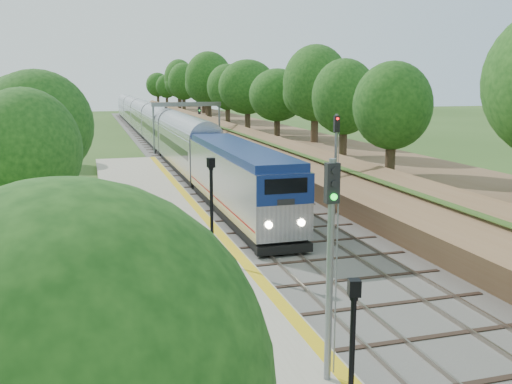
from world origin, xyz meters
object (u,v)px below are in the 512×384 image
object	(u,v)px
lamppost_mid	(351,377)
signal_platform	(330,247)
signal_gantry	(187,114)
signal_farside	(336,154)
train	(152,126)
lamppost_far	(212,216)
station_building	(17,147)

from	to	relation	value
lamppost_mid	signal_platform	bearing A→B (deg)	75.43
signal_platform	lamppost_mid	bearing A→B (deg)	-104.57
signal_gantry	signal_farside	bearing A→B (deg)	-83.94
signal_platform	signal_farside	world-z (taller)	signal_platform
train	signal_platform	size ratio (longest dim) A/B	19.09
lamppost_far	signal_farside	distance (m)	13.16
station_building	signal_platform	bearing A→B (deg)	-69.67
lamppost_mid	signal_farside	xyz separation A→B (m)	(9.91, 22.92, 1.89)
lamppost_far	signal_platform	size ratio (longest dim) A/B	0.78
train	signal_platform	world-z (taller)	signal_platform
train	lamppost_mid	world-z (taller)	train
signal_gantry	signal_farside	size ratio (longest dim) A/B	1.29
lamppost_far	signal_gantry	bearing A→B (deg)	81.83
station_building	signal_farside	distance (m)	22.60
station_building	train	world-z (taller)	station_building
train	lamppost_mid	bearing A→B (deg)	-92.86
signal_platform	station_building	bearing A→B (deg)	110.33
signal_gantry	signal_platform	distance (m)	55.21
station_building	train	distance (m)	43.52
train	signal_platform	bearing A→B (deg)	-92.34
signal_gantry	signal_farside	world-z (taller)	signal_farside
train	signal_gantry	bearing A→B (deg)	-81.31
lamppost_mid	signal_farside	size ratio (longest dim) A/B	0.63
lamppost_mid	lamppost_far	distance (m)	14.49
signal_gantry	signal_platform	bearing A→B (deg)	-95.58
station_building	lamppost_mid	size ratio (longest dim) A/B	2.09
signal_gantry	signal_platform	world-z (taller)	signal_platform
signal_platform	train	bearing A→B (deg)	87.66
signal_gantry	signal_platform	xyz separation A→B (m)	(-5.37, -54.94, -0.56)
signal_gantry	train	bearing A→B (deg)	98.69
signal_gantry	lamppost_mid	world-z (taller)	signal_gantry
lamppost_far	signal_farside	xyz separation A→B (m)	(9.98, 8.43, 1.53)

